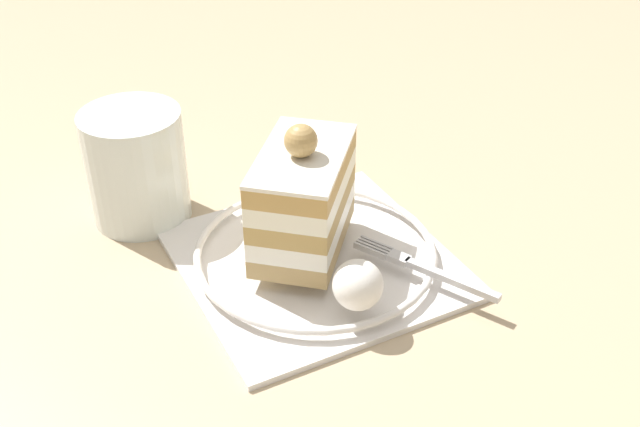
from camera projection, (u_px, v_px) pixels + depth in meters
name	position (u px, v px, depth m)	size (l,w,h in m)	color
ground_plane	(319.00, 270.00, 0.58)	(2.40, 2.40, 0.00)	tan
dessert_plate	(320.00, 255.00, 0.58)	(0.20, 0.20, 0.02)	white
cake_slice	(303.00, 198.00, 0.56)	(0.12, 0.11, 0.10)	tan
whipped_cream_dollop	(354.00, 286.00, 0.51)	(0.03, 0.03, 0.04)	white
fork	(421.00, 267.00, 0.56)	(0.10, 0.07, 0.00)	silver
drink_glass_near	(137.00, 173.00, 0.62)	(0.08, 0.08, 0.09)	white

